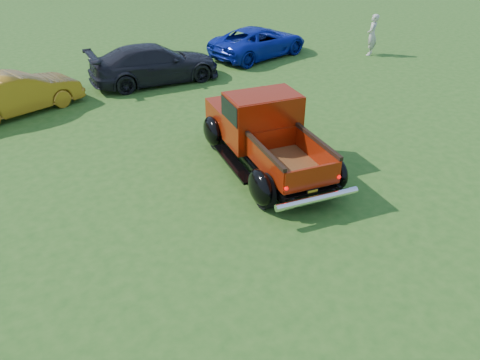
{
  "coord_description": "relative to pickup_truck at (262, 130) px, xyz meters",
  "views": [
    {
      "loc": [
        -4.1,
        -5.99,
        5.36
      ],
      "look_at": [
        0.29,
        0.2,
        0.88
      ],
      "focal_mm": 35.0,
      "sensor_mm": 36.0,
      "label": 1
    }
  ],
  "objects": [
    {
      "name": "spectator",
      "position": [
        9.33,
        4.79,
        0.01
      ],
      "size": [
        0.71,
        0.65,
        1.62
      ],
      "primitive_type": "imported",
      "rotation": [
        0.0,
        0.0,
        3.72
      ],
      "color": "#B1AC99",
      "rests_on": "ground"
    },
    {
      "name": "pickup_truck",
      "position": [
        0.0,
        0.0,
        0.0
      ],
      "size": [
        2.98,
        4.83,
        1.7
      ],
      "rotation": [
        0.0,
        0.0,
        -0.23
      ],
      "color": "black",
      "rests_on": "ground"
    },
    {
      "name": "show_car_blue",
      "position": [
        5.45,
        7.25,
        -0.21
      ],
      "size": [
        4.47,
        2.5,
        1.18
      ],
      "primitive_type": "imported",
      "rotation": [
        0.0,
        0.0,
        1.7
      ],
      "color": "#0D1D94",
      "rests_on": "ground"
    },
    {
      "name": "show_car_grey",
      "position": [
        0.58,
        6.77,
        -0.16
      ],
      "size": [
        4.66,
        2.43,
        1.29
      ],
      "primitive_type": "imported",
      "rotation": [
        0.0,
        0.0,
        1.43
      ],
      "color": "black",
      "rests_on": "ground"
    },
    {
      "name": "show_car_yellow",
      "position": [
        -3.97,
        6.6,
        -0.2
      ],
      "size": [
        3.84,
        1.99,
        1.2
      ],
      "primitive_type": "imported",
      "rotation": [
        0.0,
        0.0,
        1.78
      ],
      "color": "#AC7116",
      "rests_on": "ground"
    },
    {
      "name": "ground",
      "position": [
        -2.1,
        -1.87,
        -0.8
      ],
      "size": [
        120.0,
        120.0,
        0.0
      ],
      "primitive_type": "plane",
      "color": "#275217",
      "rests_on": "ground"
    }
  ]
}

